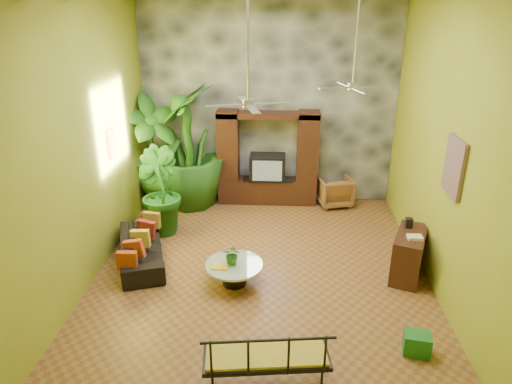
# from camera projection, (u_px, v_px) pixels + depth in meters

# --- Properties ---
(ground) EXTENTS (7.00, 7.00, 0.00)m
(ground) POSITION_uv_depth(u_px,v_px,m) (262.00, 269.00, 8.55)
(ground) COLOR brown
(ground) RESTS_ON ground
(back_wall) EXTENTS (6.00, 0.02, 5.00)m
(back_wall) POSITION_uv_depth(u_px,v_px,m) (269.00, 99.00, 10.81)
(back_wall) COLOR olive
(back_wall) RESTS_ON ground
(left_wall) EXTENTS (0.02, 7.00, 5.00)m
(left_wall) POSITION_uv_depth(u_px,v_px,m) (86.00, 138.00, 7.74)
(left_wall) COLOR olive
(left_wall) RESTS_ON ground
(right_wall) EXTENTS (0.02, 7.00, 5.00)m
(right_wall) POSITION_uv_depth(u_px,v_px,m) (446.00, 143.00, 7.43)
(right_wall) COLOR olive
(right_wall) RESTS_ON ground
(stone_accent_wall) EXTENTS (5.98, 0.10, 4.98)m
(stone_accent_wall) POSITION_uv_depth(u_px,v_px,m) (269.00, 100.00, 10.75)
(stone_accent_wall) COLOR #36393D
(stone_accent_wall) RESTS_ON ground
(entertainment_center) EXTENTS (2.40, 0.55, 2.30)m
(entertainment_center) POSITION_uv_depth(u_px,v_px,m) (268.00, 165.00, 11.07)
(entertainment_center) COLOR black
(entertainment_center) RESTS_ON ground
(ceiling_fan_front) EXTENTS (1.28, 1.28, 1.86)m
(ceiling_fan_front) POSITION_uv_depth(u_px,v_px,m) (248.00, 90.00, 6.88)
(ceiling_fan_front) COLOR #AEADB2
(ceiling_fan_front) RESTS_ON ceiling
(ceiling_fan_back) EXTENTS (1.28, 1.28, 1.86)m
(ceiling_fan_back) POSITION_uv_depth(u_px,v_px,m) (354.00, 75.00, 8.26)
(ceiling_fan_back) COLOR #AEADB2
(ceiling_fan_back) RESTS_ON ceiling
(wall_art_mask) EXTENTS (0.06, 0.32, 0.55)m
(wall_art_mask) POSITION_uv_depth(u_px,v_px,m) (112.00, 143.00, 8.81)
(wall_art_mask) COLOR orange
(wall_art_mask) RESTS_ON left_wall
(wall_art_painting) EXTENTS (0.06, 0.70, 0.90)m
(wall_art_painting) POSITION_uv_depth(u_px,v_px,m) (454.00, 167.00, 6.96)
(wall_art_painting) COLOR #244986
(wall_art_painting) RESTS_ON right_wall
(sofa) EXTENTS (1.31, 2.06, 0.56)m
(sofa) POSITION_uv_depth(u_px,v_px,m) (142.00, 249.00, 8.69)
(sofa) COLOR black
(sofa) RESTS_ON ground
(wicker_armchair) EXTENTS (0.93, 0.95, 0.71)m
(wicker_armchair) POSITION_uv_depth(u_px,v_px,m) (334.00, 191.00, 11.13)
(wicker_armchair) COLOR olive
(wicker_armchair) RESTS_ON ground
(tall_plant_a) EXTENTS (1.74, 1.68, 2.75)m
(tall_plant_a) POSITION_uv_depth(u_px,v_px,m) (154.00, 154.00, 10.58)
(tall_plant_a) COLOR #28641A
(tall_plant_a) RESTS_ON ground
(tall_plant_b) EXTENTS (1.31, 1.29, 1.86)m
(tall_plant_b) POSITION_uv_depth(u_px,v_px,m) (158.00, 191.00, 9.63)
(tall_plant_b) COLOR #195716
(tall_plant_b) RESTS_ON ground
(tall_plant_c) EXTENTS (1.71, 1.71, 2.93)m
(tall_plant_c) POSITION_uv_depth(u_px,v_px,m) (188.00, 147.00, 10.77)
(tall_plant_c) COLOR #235817
(tall_plant_c) RESTS_ON ground
(coffee_table) EXTENTS (1.01, 1.01, 0.40)m
(coffee_table) POSITION_uv_depth(u_px,v_px,m) (234.00, 271.00, 8.01)
(coffee_table) COLOR black
(coffee_table) RESTS_ON ground
(centerpiece_plant) EXTENTS (0.37, 0.34, 0.36)m
(centerpiece_plant) POSITION_uv_depth(u_px,v_px,m) (233.00, 255.00, 7.90)
(centerpiece_plant) COLOR #2C681B
(centerpiece_plant) RESTS_ON coffee_table
(yellow_tray) EXTENTS (0.29, 0.21, 0.03)m
(yellow_tray) POSITION_uv_depth(u_px,v_px,m) (219.00, 267.00, 7.85)
(yellow_tray) COLOR yellow
(yellow_tray) RESTS_ON coffee_table
(iron_bench) EXTENTS (1.66, 0.76, 0.57)m
(iron_bench) POSITION_uv_depth(u_px,v_px,m) (266.00, 357.00, 5.69)
(iron_bench) COLOR black
(iron_bench) RESTS_ON ground
(side_console) EXTENTS (0.83, 1.17, 0.85)m
(side_console) POSITION_uv_depth(u_px,v_px,m) (409.00, 255.00, 8.20)
(side_console) COLOR #352111
(side_console) RESTS_ON ground
(green_bin) EXTENTS (0.41, 0.34, 0.32)m
(green_bin) POSITION_uv_depth(u_px,v_px,m) (417.00, 344.00, 6.45)
(green_bin) COLOR #207934
(green_bin) RESTS_ON ground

